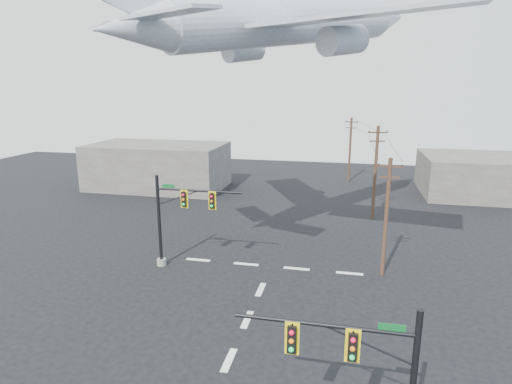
% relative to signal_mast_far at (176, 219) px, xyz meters
% --- Properties ---
extents(ground, '(120.00, 120.00, 0.00)m').
position_rel_signal_mast_far_xyz_m(ground, '(7.04, -10.37, -3.87)').
color(ground, black).
rests_on(ground, ground).
extents(lane_markings, '(14.00, 21.20, 0.01)m').
position_rel_signal_mast_far_xyz_m(lane_markings, '(7.04, -5.04, -3.86)').
color(lane_markings, silver).
rests_on(lane_markings, ground).
extents(signal_mast_far, '(6.89, 0.79, 7.22)m').
position_rel_signal_mast_far_xyz_m(signal_mast_far, '(0.00, 0.00, 0.00)').
color(signal_mast_far, gray).
rests_on(signal_mast_far, ground).
extents(utility_pole_a, '(1.76, 0.29, 8.81)m').
position_rel_signal_mast_far_xyz_m(utility_pole_a, '(15.39, 1.87, 0.74)').
color(utility_pole_a, '#4E3121').
rests_on(utility_pole_a, ground).
extents(utility_pole_b, '(1.97, 0.49, 9.76)m').
position_rel_signal_mast_far_xyz_m(utility_pole_b, '(15.29, 16.04, 1.24)').
color(utility_pole_b, '#4E3121').
rests_on(utility_pole_b, ground).
extents(utility_pole_c, '(1.79, 0.89, 9.31)m').
position_rel_signal_mast_far_xyz_m(utility_pole_c, '(12.66, 33.89, 1.00)').
color(utility_pole_c, '#4E3121').
rests_on(utility_pole_c, ground).
extents(power_lines, '(4.39, 32.03, 0.25)m').
position_rel_signal_mast_far_xyz_m(power_lines, '(14.57, 17.92, 4.87)').
color(power_lines, black).
extents(airliner, '(24.57, 26.84, 7.94)m').
position_rel_signal_mast_far_xyz_m(airliner, '(7.78, 4.62, 14.33)').
color(airliner, silver).
extents(building_left, '(18.00, 10.00, 6.00)m').
position_rel_signal_mast_far_xyz_m(building_left, '(-12.96, 24.63, -0.87)').
color(building_left, slate).
rests_on(building_left, ground).
extents(building_right, '(14.00, 12.00, 5.00)m').
position_rel_signal_mast_far_xyz_m(building_right, '(29.04, 29.63, -1.37)').
color(building_right, slate).
rests_on(building_right, ground).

